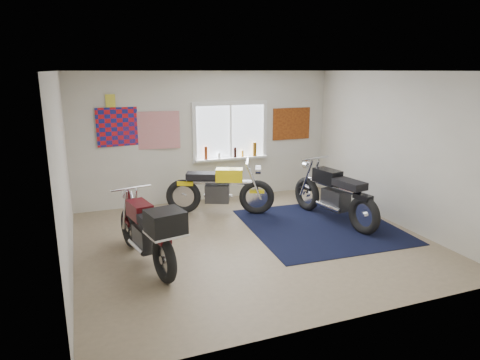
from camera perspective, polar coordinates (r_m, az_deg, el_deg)
name	(u,v)px	position (r m, az deg, el deg)	size (l,w,h in m)	color
ground	(252,241)	(7.08, 1.67, -8.08)	(5.50, 5.50, 0.00)	#9E896B
room_shell	(253,142)	(6.63, 1.78, 5.14)	(5.50, 5.50, 5.50)	white
navy_rug	(321,226)	(7.82, 10.70, -6.05)	(2.50, 2.60, 0.01)	black
window_assembly	(230,135)	(9.12, -1.28, 5.99)	(1.66, 0.17, 1.26)	white
oil_bottles	(236,151)	(9.15, -0.54, 3.85)	(1.18, 0.09, 0.30)	maroon
flag_display	(110,101)	(8.56, -16.91, 10.08)	(1.60, 0.10, 1.17)	red
triumph_poster	(291,124)	(9.68, 6.87, 7.46)	(0.90, 0.03, 0.70)	#A54C14
yellow_triumph	(219,190)	(8.24, -2.76, -1.38)	(1.99, 0.97, 1.06)	black
black_chrome_bike	(334,196)	(7.99, 12.41, -2.06)	(0.70, 2.16, 1.11)	black
maroon_tourer	(149,232)	(6.12, -12.06, -6.73)	(0.82, 2.02, 1.03)	black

